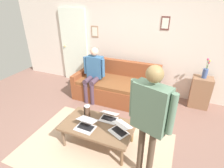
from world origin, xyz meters
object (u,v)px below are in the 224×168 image
person_seated (94,71)px  laptop_right (120,129)px  laptop_center (86,125)px  laptop_left (109,117)px  french_press (87,112)px  side_shelf (200,92)px  person_standing (150,114)px  couch (116,87)px  flower_vase (206,71)px  interior_door (75,47)px  coffee_table (98,127)px

person_seated → laptop_right: bearing=130.5°
laptop_right → laptop_center: bearing=11.9°
laptop_left → french_press: 0.38m
side_shelf → person_standing: 2.49m
couch → french_press: couch is taller
person_seated → flower_vase: bearing=-166.1°
french_press → flower_vase: (-1.87, -1.85, 0.34)m
couch → person_seated: person_seated is taller
laptop_left → side_shelf: size_ratio=0.42×
laptop_right → flower_vase: 2.36m
laptop_center → side_shelf: bearing=-130.3°
french_press → side_shelf: (-1.87, -1.85, -0.17)m
couch → laptop_center: (-0.13, 1.72, 0.15)m
laptop_center → laptop_right: laptop_center is taller
interior_door → person_seated: size_ratio=1.60×
coffee_table → person_standing: size_ratio=0.71×
side_shelf → person_standing: size_ratio=0.43×
laptop_right → person_seated: (1.18, -1.38, 0.28)m
laptop_right → side_shelf: 2.32m
laptop_left → couch: bearing=-74.1°
couch → flower_vase: bearing=-169.1°
person_seated → laptop_left: bearing=127.8°
french_press → coffee_table: bearing=156.3°
laptop_left → flower_vase: bearing=-130.9°
coffee_table → laptop_right: bearing=178.4°
coffee_table → laptop_right: (-0.39, 0.01, 0.08)m
coffee_table → laptop_center: size_ratio=3.68×
laptop_right → person_standing: 0.84m
interior_door → laptop_center: size_ratio=6.34×
side_shelf → flower_vase: 0.52m
laptop_center → side_shelf: 2.74m
laptop_right → french_press: 0.66m
laptop_center → french_press: french_press is taller
couch → french_press: size_ratio=7.19×
coffee_table → flower_vase: flower_vase is taller
coffee_table → laptop_left: (-0.11, -0.22, 0.08)m
french_press → laptop_left: bearing=-163.1°
interior_door → person_standing: interior_door is taller
couch → interior_door: bearing=-20.4°
flower_vase → person_standing: person_standing is taller
flower_vase → person_seated: 2.48m
interior_door → laptop_right: (-2.19, 2.17, -0.57)m
couch → laptop_right: size_ratio=5.17×
laptop_left → side_shelf: side_shelf is taller
coffee_table → laptop_center: 0.21m
interior_door → laptop_left: bearing=134.5°
person_standing → side_shelf: bearing=-108.3°
laptop_left → laptop_right: bearing=141.2°
laptop_right → side_shelf: size_ratio=0.53×
side_shelf → flower_vase: (-0.00, -0.00, 0.52)m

